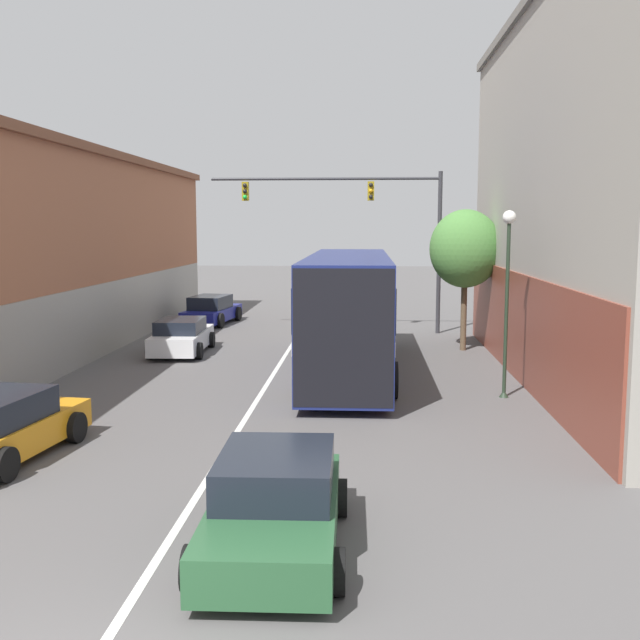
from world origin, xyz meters
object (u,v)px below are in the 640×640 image
parked_car_left_far (212,310)px  street_tree_near (465,249)px  hatchback_foreground (275,505)px  parked_car_left_mid (182,337)px  traffic_signal_gantry (370,215)px  bus (349,307)px  street_lamp (507,282)px

parked_car_left_far → street_tree_near: (10.92, -6.86, 3.12)m
hatchback_foreground → parked_car_left_mid: 17.14m
parked_car_left_mid → traffic_signal_gantry: (6.85, 5.76, 4.45)m
traffic_signal_gantry → street_tree_near: 5.77m
hatchback_foreground → bus: bearing=-4.1°
street_lamp → parked_car_left_mid: bearing=148.5°
street_lamp → street_tree_near: bearing=90.9°
traffic_signal_gantry → parked_car_left_mid: bearing=-140.0°
hatchback_foreground → street_tree_near: 18.53m
hatchback_foreground → parked_car_left_far: same height
hatchback_foreground → traffic_signal_gantry: traffic_signal_gantry is taller
bus → street_tree_near: bearing=-44.4°
hatchback_foreground → street_lamp: 11.34m
bus → street_tree_near: street_tree_near is taller
bus → parked_car_left_far: (-6.74, 11.15, -1.42)m
bus → parked_car_left_mid: size_ratio=2.89×
hatchback_foreground → street_tree_near: (4.91, 17.59, 3.12)m
traffic_signal_gantry → bus: bearing=-94.7°
parked_car_left_far → hatchback_foreground: bearing=-159.2°
street_lamp → parked_car_left_far: bearing=127.1°
bus → parked_car_left_mid: (-6.14, 2.96, -1.46)m
parked_car_left_mid → hatchback_foreground: bearing=-163.8°
street_lamp → traffic_signal_gantry: bearing=106.4°
hatchback_foreground → street_lamp: street_lamp is taller
parked_car_left_far → traffic_signal_gantry: bearing=-101.0°
bus → street_lamp: street_lamp is taller
hatchback_foreground → traffic_signal_gantry: size_ratio=0.42×
hatchback_foreground → parked_car_left_mid: (-5.41, 16.27, -0.03)m
parked_car_left_mid → street_lamp: size_ratio=0.84×
bus → hatchback_foreground: (-0.73, -13.30, -1.43)m
bus → parked_car_left_far: bus is taller
bus → hatchback_foreground: 13.40m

